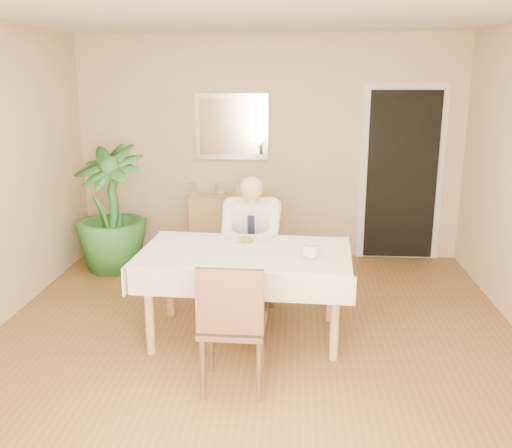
# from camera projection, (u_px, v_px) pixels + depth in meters

# --- Properties ---
(room) EXTENTS (5.00, 5.02, 2.60)m
(room) POSITION_uv_depth(u_px,v_px,m) (253.00, 191.00, 4.28)
(room) COLOR brown
(room) RESTS_ON ground
(window) EXTENTS (1.34, 0.04, 1.44)m
(window) POSITION_uv_depth(u_px,v_px,m) (195.00, 298.00, 1.86)
(window) COLOR white
(window) RESTS_ON room
(doorway) EXTENTS (0.96, 0.07, 2.10)m
(doorway) POSITION_uv_depth(u_px,v_px,m) (402.00, 176.00, 6.63)
(doorway) COLOR white
(doorway) RESTS_ON ground
(mirror) EXTENTS (0.86, 0.04, 0.76)m
(mirror) POSITION_uv_depth(u_px,v_px,m) (231.00, 127.00, 6.63)
(mirror) COLOR silver
(mirror) RESTS_ON room
(dining_table) EXTENTS (1.77, 1.10, 0.75)m
(dining_table) POSITION_uv_depth(u_px,v_px,m) (245.00, 261.00, 4.67)
(dining_table) COLOR #A17B52
(dining_table) RESTS_ON ground
(chair_far) EXTENTS (0.48, 0.48, 0.93)m
(chair_far) POSITION_uv_depth(u_px,v_px,m) (253.00, 246.00, 5.56)
(chair_far) COLOR #3C2719
(chair_far) RESTS_ON ground
(chair_near) EXTENTS (0.46, 0.46, 0.95)m
(chair_near) POSITION_uv_depth(u_px,v_px,m) (232.00, 321.00, 3.86)
(chair_near) COLOR #3C2719
(chair_near) RESTS_ON ground
(seated_man) EXTENTS (0.48, 0.72, 1.24)m
(seated_man) POSITION_uv_depth(u_px,v_px,m) (251.00, 238.00, 5.24)
(seated_man) COLOR white
(seated_man) RESTS_ON ground
(plate) EXTENTS (0.26, 0.26, 0.02)m
(plate) POSITION_uv_depth(u_px,v_px,m) (246.00, 242.00, 4.86)
(plate) COLOR white
(plate) RESTS_ON dining_table
(food) EXTENTS (0.14, 0.14, 0.06)m
(food) POSITION_uv_depth(u_px,v_px,m) (246.00, 240.00, 4.86)
(food) COLOR brown
(food) RESTS_ON dining_table
(knife) EXTENTS (0.01, 0.13, 0.01)m
(knife) POSITION_uv_depth(u_px,v_px,m) (250.00, 242.00, 4.80)
(knife) COLOR silver
(knife) RESTS_ON dining_table
(fork) EXTENTS (0.01, 0.13, 0.01)m
(fork) POSITION_uv_depth(u_px,v_px,m) (241.00, 242.00, 4.80)
(fork) COLOR silver
(fork) RESTS_ON dining_table
(coffee_mug) EXTENTS (0.18, 0.18, 0.11)m
(coffee_mug) POSITION_uv_depth(u_px,v_px,m) (310.00, 252.00, 4.45)
(coffee_mug) COLOR white
(coffee_mug) RESTS_ON dining_table
(sideboard) EXTENTS (0.97, 0.37, 0.76)m
(sideboard) POSITION_uv_depth(u_px,v_px,m) (231.00, 227.00, 6.78)
(sideboard) COLOR #A17B52
(sideboard) RESTS_ON ground
(photo_frame_left) EXTENTS (0.10, 0.02, 0.14)m
(photo_frame_left) POSITION_uv_depth(u_px,v_px,m) (191.00, 189.00, 6.72)
(photo_frame_left) COLOR silver
(photo_frame_left) RESTS_ON sideboard
(photo_frame_center) EXTENTS (0.10, 0.02, 0.14)m
(photo_frame_center) POSITION_uv_depth(u_px,v_px,m) (219.00, 189.00, 6.70)
(photo_frame_center) COLOR silver
(photo_frame_center) RESTS_ON sideboard
(photo_frame_right) EXTENTS (0.10, 0.02, 0.14)m
(photo_frame_right) POSITION_uv_depth(u_px,v_px,m) (241.00, 189.00, 6.70)
(photo_frame_right) COLOR silver
(photo_frame_right) RESTS_ON sideboard
(potted_palm) EXTENTS (0.98, 0.98, 1.40)m
(potted_palm) POSITION_uv_depth(u_px,v_px,m) (111.00, 209.00, 6.30)
(potted_palm) COLOR #215821
(potted_palm) RESTS_ON ground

